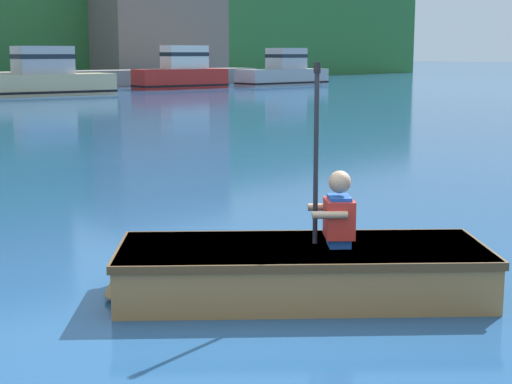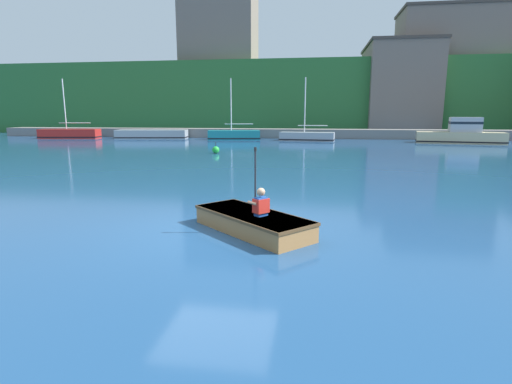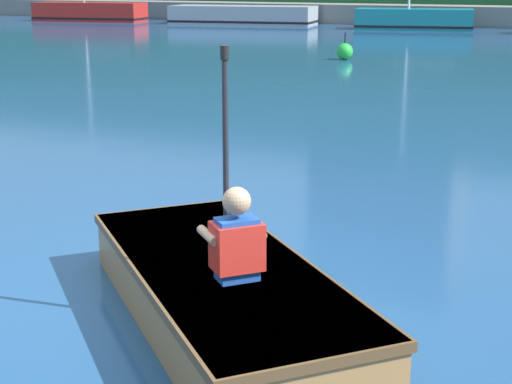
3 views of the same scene
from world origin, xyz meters
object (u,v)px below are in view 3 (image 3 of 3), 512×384
Objects in this scene: moored_boat_dock_center_far at (90,12)px; rowboat_foreground at (220,287)px; moored_boat_dock_west_end at (414,19)px; channel_buoy at (345,51)px; moored_boat_outer_slip_west at (243,16)px; person_paddler at (236,237)px.

rowboat_foreground is at bearing -51.57° from moored_boat_dock_center_far.
moored_boat_dock_west_end reaches higher than channel_buoy.
person_paddler reaches higher than moored_boat_outer_slip_west.
moored_boat_dock_center_far reaches higher than moored_boat_outer_slip_west.
moored_boat_outer_slip_west is at bearing 125.85° from channel_buoy.
moored_boat_dock_center_far is 8.17× the size of channel_buoy.
rowboat_foreground is 2.03× the size of person_paddler.
moored_boat_dock_center_far is (-16.53, -0.52, 0.03)m from moored_boat_dock_west_end.
moored_boat_dock_center_far reaches higher than channel_buoy.
person_paddler is at bearing -42.30° from rowboat_foreground.
channel_buoy is at bearing 107.16° from person_paddler.
moored_boat_dock_west_end is 0.96× the size of moored_boat_dock_center_far.
moored_boat_dock_center_far is at bearing 128.43° from rowboat_foreground.
channel_buoy is at bearing -54.15° from moored_boat_outer_slip_west.
person_paddler reaches higher than channel_buoy.
moored_boat_outer_slip_west is 5.19× the size of person_paddler.
moored_boat_outer_slip_west is at bearing 116.44° from person_paddler.
channel_buoy is (9.89, -13.69, -0.18)m from moored_boat_outer_slip_west.
moored_boat_dock_west_end is 16.54m from moored_boat_dock_center_far.
moored_boat_dock_center_far is 37.18m from person_paddler.
moored_boat_dock_west_end is 2.02× the size of rowboat_foreground.
moored_boat_dock_west_end is at bearing 102.60° from person_paddler.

